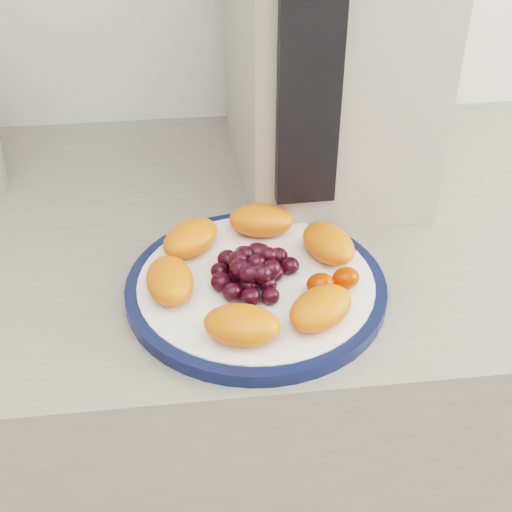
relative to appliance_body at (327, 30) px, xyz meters
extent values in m
cube|color=gray|center=(-0.16, -0.11, -0.65)|extent=(3.50, 0.60, 0.90)
cube|color=brown|center=(-0.16, -0.11, -0.68)|extent=(3.48, 0.58, 0.84)
cylinder|color=#0D173D|center=(-0.12, -0.26, -0.19)|extent=(0.28, 0.28, 0.01)
cylinder|color=white|center=(-0.12, -0.26, -0.19)|extent=(0.25, 0.25, 0.02)
cube|color=#A29C8E|center=(0.00, 0.00, 0.00)|extent=(0.23, 0.32, 0.39)
cube|color=black|center=(-0.05, -0.16, 0.01)|extent=(0.07, 0.02, 0.29)
ellipsoid|color=#FF4F19|center=(-0.04, -0.23, -0.16)|extent=(0.07, 0.09, 0.04)
ellipsoid|color=#FF4F19|center=(-0.10, -0.17, -0.16)|extent=(0.08, 0.06, 0.04)
ellipsoid|color=#FF4F19|center=(-0.19, -0.20, -0.16)|extent=(0.09, 0.09, 0.04)
ellipsoid|color=#FF4F19|center=(-0.21, -0.27, -0.16)|extent=(0.06, 0.08, 0.04)
ellipsoid|color=#FF4F19|center=(-0.14, -0.35, -0.16)|extent=(0.08, 0.07, 0.04)
ellipsoid|color=#FF4F19|center=(-0.06, -0.34, -0.16)|extent=(0.09, 0.08, 0.04)
ellipsoid|color=black|center=(-0.12, -0.26, -0.17)|extent=(0.02, 0.02, 0.02)
ellipsoid|color=black|center=(-0.10, -0.26, -0.17)|extent=(0.02, 0.02, 0.02)
ellipsoid|color=black|center=(-0.11, -0.25, -0.17)|extent=(0.02, 0.02, 0.02)
ellipsoid|color=black|center=(-0.13, -0.25, -0.17)|extent=(0.02, 0.02, 0.02)
ellipsoid|color=black|center=(-0.14, -0.26, -0.17)|extent=(0.02, 0.02, 0.02)
ellipsoid|color=black|center=(-0.13, -0.28, -0.17)|extent=(0.02, 0.02, 0.02)
ellipsoid|color=black|center=(-0.11, -0.28, -0.17)|extent=(0.02, 0.02, 0.02)
ellipsoid|color=black|center=(-0.08, -0.25, -0.17)|extent=(0.02, 0.02, 0.02)
ellipsoid|color=black|center=(-0.09, -0.23, -0.17)|extent=(0.02, 0.02, 0.02)
ellipsoid|color=black|center=(-0.11, -0.22, -0.17)|extent=(0.02, 0.02, 0.02)
ellipsoid|color=black|center=(-0.13, -0.22, -0.17)|extent=(0.02, 0.02, 0.02)
ellipsoid|color=black|center=(-0.15, -0.23, -0.17)|extent=(0.02, 0.02, 0.02)
ellipsoid|color=black|center=(-0.16, -0.25, -0.17)|extent=(0.02, 0.02, 0.02)
ellipsoid|color=black|center=(-0.16, -0.27, -0.17)|extent=(0.02, 0.02, 0.02)
ellipsoid|color=black|center=(-0.15, -0.29, -0.17)|extent=(0.02, 0.02, 0.02)
ellipsoid|color=black|center=(-0.13, -0.30, -0.17)|extent=(0.02, 0.02, 0.02)
ellipsoid|color=black|center=(-0.11, -0.30, -0.17)|extent=(0.02, 0.02, 0.02)
ellipsoid|color=black|center=(-0.12, -0.26, -0.15)|extent=(0.02, 0.02, 0.02)
ellipsoid|color=black|center=(-0.11, -0.25, -0.15)|extent=(0.02, 0.02, 0.02)
ellipsoid|color=black|center=(-0.12, -0.24, -0.15)|extent=(0.02, 0.02, 0.02)
ellipsoid|color=black|center=(-0.13, -0.25, -0.15)|extent=(0.02, 0.02, 0.02)
ellipsoid|color=black|center=(-0.14, -0.26, -0.15)|extent=(0.02, 0.02, 0.02)
ellipsoid|color=black|center=(-0.14, -0.27, -0.15)|extent=(0.02, 0.02, 0.02)
ellipsoid|color=black|center=(-0.13, -0.28, -0.15)|extent=(0.02, 0.02, 0.02)
ellipsoid|color=black|center=(-0.12, -0.28, -0.15)|extent=(0.02, 0.02, 0.02)
ellipsoid|color=black|center=(-0.11, -0.27, -0.15)|extent=(0.02, 0.02, 0.02)
ellipsoid|color=red|center=(-0.06, -0.29, -0.17)|extent=(0.03, 0.03, 0.02)
ellipsoid|color=red|center=(-0.03, -0.28, -0.17)|extent=(0.04, 0.03, 0.02)
camera|label=1|loc=(-0.19, -0.86, 0.29)|focal=50.00mm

